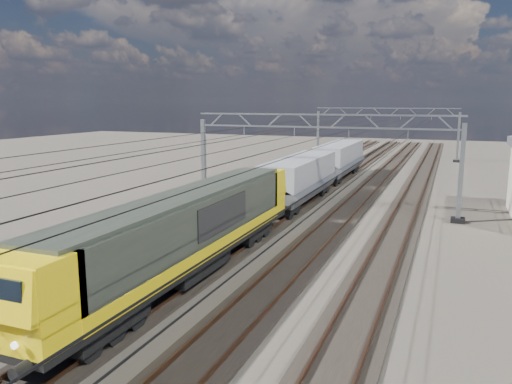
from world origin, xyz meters
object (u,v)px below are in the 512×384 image
(catenary_gantry_mid, at_px, (320,158))
(locomotive, at_px, (187,229))
(catenary_gantry_far, at_px, (385,131))
(hopper_wagon_lead, at_px, (300,177))
(hopper_wagon_mid, at_px, (339,158))

(catenary_gantry_mid, height_order, locomotive, catenary_gantry_mid)
(catenary_gantry_mid, distance_m, locomotive, 16.30)
(catenary_gantry_far, xyz_separation_m, locomotive, (-2.00, -52.10, -1.58))
(catenary_gantry_mid, height_order, hopper_wagon_lead, catenary_gantry_mid)
(hopper_wagon_mid, bearing_deg, locomotive, -90.00)
(hopper_wagon_lead, relative_size, hopper_wagon_mid, 1.00)
(locomotive, relative_size, hopper_wagon_lead, 1.62)
(catenary_gantry_far, relative_size, hopper_wagon_lead, 1.53)
(catenary_gantry_mid, height_order, hopper_wagon_mid, catenary_gantry_mid)
(catenary_gantry_mid, relative_size, locomotive, 0.94)
(locomotive, height_order, hopper_wagon_mid, locomotive)
(catenary_gantry_mid, distance_m, hopper_wagon_mid, 16.01)
(catenary_gantry_far, height_order, hopper_wagon_lead, catenary_gantry_far)
(locomotive, distance_m, hopper_wagon_mid, 31.90)
(catenary_gantry_far, height_order, locomotive, catenary_gantry_far)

